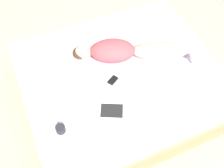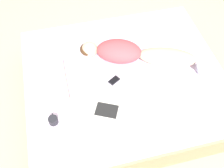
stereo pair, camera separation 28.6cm
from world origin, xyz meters
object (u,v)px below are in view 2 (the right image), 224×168
Objects in this scene: person at (133,53)px; open_magazine at (104,120)px; coffee_mug at (53,120)px; cell_phone at (114,80)px.

open_magazine is (-0.73, 0.52, -0.10)m from person.
person reaches higher than open_magazine.
person is 1.19m from coffee_mug.
open_magazine is 4.60× the size of coffee_mug.
person is 10.52× the size of coffee_mug.
coffee_mug is 0.86× the size of cell_phone.
cell_phone is (0.47, -0.22, 0.00)m from open_magazine.
open_magazine is 0.51m from coffee_mug.
coffee_mug is at bearing 142.56° from person.
cell_phone is (0.36, -0.72, -0.03)m from coffee_mug.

